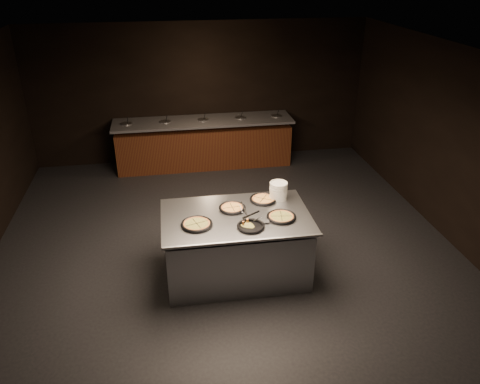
{
  "coord_description": "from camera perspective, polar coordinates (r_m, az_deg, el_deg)",
  "views": [
    {
      "loc": [
        -0.8,
        -5.7,
        4.03
      ],
      "look_at": [
        0.22,
        0.3,
        0.95
      ],
      "focal_mm": 35.0,
      "sensor_mm": 36.0,
      "label": 1
    }
  ],
  "objects": [
    {
      "name": "server_left",
      "position": [
        6.23,
        0.28,
        -2.02
      ],
      "size": [
        0.15,
        0.31,
        0.15
      ],
      "rotation": [
        0.0,
        0.0,
        1.92
      ],
      "color": "#B8BBC0",
      "rests_on": "serving_counter"
    },
    {
      "name": "server_right",
      "position": [
        6.02,
        1.81,
        -3.0
      ],
      "size": [
        0.36,
        0.13,
        0.17
      ],
      "rotation": [
        0.0,
        0.0,
        -0.18
      ],
      "color": "#B8BBC0",
      "rests_on": "serving_counter"
    },
    {
      "name": "pan_cheese_whole",
      "position": [
        6.36,
        -0.96,
        -1.94
      ],
      "size": [
        0.37,
        0.37,
        0.04
      ],
      "rotation": [
        0.0,
        0.0,
        0.11
      ],
      "color": "black",
      "rests_on": "serving_counter"
    },
    {
      "name": "salad_bar",
      "position": [
        9.96,
        -4.39,
        5.63
      ],
      "size": [
        3.7,
        0.83,
        1.18
      ],
      "color": "brown",
      "rests_on": "ground"
    },
    {
      "name": "room",
      "position": [
        6.3,
        -1.5,
        2.7
      ],
      "size": [
        7.02,
        8.02,
        2.92
      ],
      "color": "black",
      "rests_on": "ground"
    },
    {
      "name": "pan_veggie_whole",
      "position": [
        6.01,
        -5.31,
        -3.91
      ],
      "size": [
        0.41,
        0.41,
        0.04
      ],
      "rotation": [
        0.0,
        0.0,
        0.31
      ],
      "color": "black",
      "rests_on": "serving_counter"
    },
    {
      "name": "plate_stack",
      "position": [
        6.6,
        4.71,
        0.14
      ],
      "size": [
        0.25,
        0.25,
        0.25
      ],
      "primitive_type": "cylinder",
      "color": "white",
      "rests_on": "serving_counter"
    },
    {
      "name": "pan_cheese_slices_a",
      "position": [
        6.59,
        2.84,
        -0.87
      ],
      "size": [
        0.38,
        0.38,
        0.04
      ],
      "rotation": [
        0.0,
        0.0,
        0.99
      ],
      "color": "black",
      "rests_on": "serving_counter"
    },
    {
      "name": "pan_cheese_slices_b",
      "position": [
        5.94,
        1.33,
        -4.18
      ],
      "size": [
        0.35,
        0.35,
        0.04
      ],
      "rotation": [
        0.0,
        0.0,
        1.83
      ],
      "color": "black",
      "rests_on": "serving_counter"
    },
    {
      "name": "pan_veggie_slices",
      "position": [
        6.17,
        5.06,
        -3.02
      ],
      "size": [
        0.39,
        0.39,
        0.04
      ],
      "rotation": [
        0.0,
        0.0,
        -0.16
      ],
      "color": "black",
      "rests_on": "serving_counter"
    },
    {
      "name": "serving_counter",
      "position": [
        6.47,
        -0.49,
        -6.68
      ],
      "size": [
        1.99,
        1.28,
        0.95
      ],
      "rotation": [
        0.0,
        0.0,
        -0.01
      ],
      "color": "#B8BBC0",
      "rests_on": "ground"
    }
  ]
}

